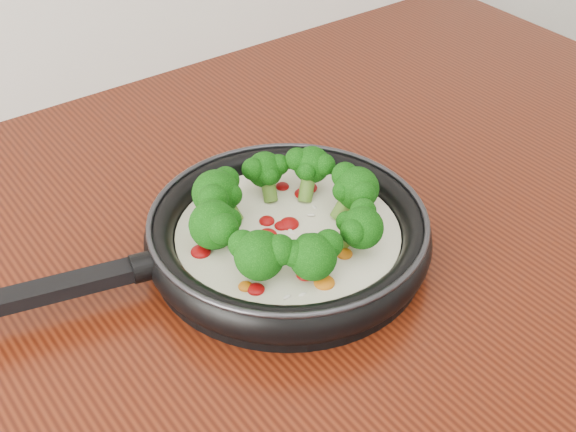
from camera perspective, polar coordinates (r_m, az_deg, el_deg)
skillet at (r=0.80m, az=-0.26°, el=-1.19°), size 0.48×0.35×0.08m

